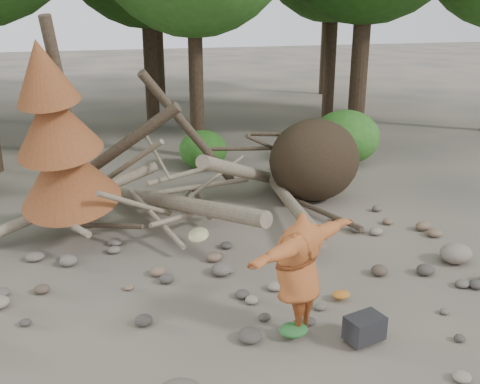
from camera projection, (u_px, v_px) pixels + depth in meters
name	position (u px, v px, depth m)	size (l,w,h in m)	color
ground	(286.00, 303.00, 8.42)	(120.00, 120.00, 0.00)	#514C44
deadfall_pile	(293.00, 165.00, 12.53)	(8.55, 5.24, 3.30)	#332619
dead_conifer	(59.00, 141.00, 9.80)	(2.06, 2.16, 4.35)	#4C3F30
bush_mid	(203.00, 150.00, 15.47)	(1.40, 1.40, 1.12)	#2C671E
bush_right	(346.00, 137.00, 15.97)	(2.00, 2.00, 1.60)	#377A26
frisbee_thrower	(298.00, 272.00, 7.34)	(2.73, 1.51, 1.84)	#A65225
backpack	(364.00, 332.00, 7.37)	(0.52, 0.34, 0.34)	black
cloth_green	(294.00, 333.00, 7.50)	(0.42, 0.35, 0.16)	#27632B
cloth_orange	(341.00, 297.00, 8.48)	(0.29, 0.24, 0.11)	#B4671E
boulder_mid_right	(456.00, 253.00, 9.73)	(0.59, 0.53, 0.35)	gray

